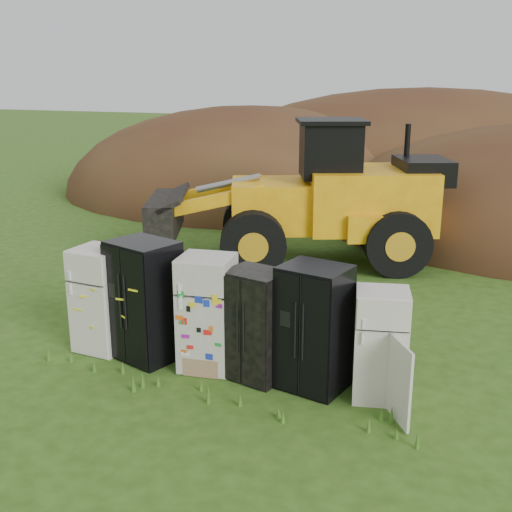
{
  "coord_description": "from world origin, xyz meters",
  "views": [
    {
      "loc": [
        3.64,
        -8.45,
        4.52
      ],
      "look_at": [
        -0.4,
        2.0,
        1.32
      ],
      "focal_mm": 45.0,
      "sensor_mm": 36.0,
      "label": 1
    }
  ],
  "objects_px": {
    "fridge_leftmost": "(101,299)",
    "fridge_black_right": "(314,328)",
    "wheel_loader": "(293,193)",
    "fridge_black_side": "(145,301)",
    "fridge_open_door": "(380,345)",
    "fridge_dark_mid": "(256,325)",
    "fridge_sticker": "(207,313)"
  },
  "relations": [
    {
      "from": "fridge_open_door",
      "to": "fridge_dark_mid",
      "type": "bearing_deg",
      "value": 168.37
    },
    {
      "from": "fridge_sticker",
      "to": "fridge_dark_mid",
      "type": "distance_m",
      "value": 0.83
    },
    {
      "from": "wheel_loader",
      "to": "fridge_leftmost",
      "type": "bearing_deg",
      "value": -124.64
    },
    {
      "from": "fridge_leftmost",
      "to": "wheel_loader",
      "type": "xyz_separation_m",
      "value": [
        1.37,
        6.12,
        0.86
      ]
    },
    {
      "from": "fridge_leftmost",
      "to": "fridge_black_right",
      "type": "relative_size",
      "value": 0.94
    },
    {
      "from": "fridge_leftmost",
      "to": "wheel_loader",
      "type": "relative_size",
      "value": 0.25
    },
    {
      "from": "fridge_sticker",
      "to": "fridge_black_right",
      "type": "height_order",
      "value": "fridge_black_right"
    },
    {
      "from": "fridge_black_right",
      "to": "fridge_dark_mid",
      "type": "bearing_deg",
      "value": -167.09
    },
    {
      "from": "fridge_open_door",
      "to": "wheel_loader",
      "type": "relative_size",
      "value": 0.23
    },
    {
      "from": "fridge_leftmost",
      "to": "fridge_sticker",
      "type": "xyz_separation_m",
      "value": [
        1.97,
        -0.02,
        0.03
      ]
    },
    {
      "from": "fridge_black_right",
      "to": "wheel_loader",
      "type": "height_order",
      "value": "wheel_loader"
    },
    {
      "from": "fridge_black_side",
      "to": "fridge_black_right",
      "type": "height_order",
      "value": "fridge_black_side"
    },
    {
      "from": "fridge_leftmost",
      "to": "fridge_sticker",
      "type": "distance_m",
      "value": 1.97
    },
    {
      "from": "fridge_sticker",
      "to": "wheel_loader",
      "type": "bearing_deg",
      "value": 88.1
    },
    {
      "from": "fridge_black_right",
      "to": "fridge_open_door",
      "type": "xyz_separation_m",
      "value": [
        0.98,
        0.03,
        -0.13
      ]
    },
    {
      "from": "fridge_dark_mid",
      "to": "wheel_loader",
      "type": "distance_m",
      "value": 6.4
    },
    {
      "from": "fridge_black_side",
      "to": "fridge_black_right",
      "type": "bearing_deg",
      "value": 18.22
    },
    {
      "from": "fridge_leftmost",
      "to": "fridge_dark_mid",
      "type": "bearing_deg",
      "value": 2.74
    },
    {
      "from": "fridge_black_side",
      "to": "wheel_loader",
      "type": "bearing_deg",
      "value": 103.97
    },
    {
      "from": "fridge_black_side",
      "to": "fridge_open_door",
      "type": "height_order",
      "value": "fridge_black_side"
    },
    {
      "from": "fridge_leftmost",
      "to": "fridge_open_door",
      "type": "bearing_deg",
      "value": 3.62
    },
    {
      "from": "fridge_sticker",
      "to": "fridge_open_door",
      "type": "height_order",
      "value": "fridge_sticker"
    },
    {
      "from": "fridge_dark_mid",
      "to": "fridge_black_right",
      "type": "distance_m",
      "value": 0.91
    },
    {
      "from": "fridge_leftmost",
      "to": "fridge_dark_mid",
      "type": "relative_size",
      "value": 1.04
    },
    {
      "from": "fridge_sticker",
      "to": "fridge_black_right",
      "type": "distance_m",
      "value": 1.74
    },
    {
      "from": "fridge_open_door",
      "to": "wheel_loader",
      "type": "height_order",
      "value": "wheel_loader"
    },
    {
      "from": "fridge_leftmost",
      "to": "fridge_black_right",
      "type": "bearing_deg",
      "value": 3.08
    },
    {
      "from": "fridge_black_side",
      "to": "wheel_loader",
      "type": "relative_size",
      "value": 0.27
    },
    {
      "from": "fridge_black_side",
      "to": "fridge_open_door",
      "type": "relative_size",
      "value": 1.21
    },
    {
      "from": "fridge_open_door",
      "to": "fridge_black_side",
      "type": "bearing_deg",
      "value": 167.54
    },
    {
      "from": "fridge_leftmost",
      "to": "fridge_black_side",
      "type": "distance_m",
      "value": 0.87
    },
    {
      "from": "fridge_dark_mid",
      "to": "fridge_black_right",
      "type": "xyz_separation_m",
      "value": [
        0.91,
        0.0,
        0.09
      ]
    }
  ]
}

